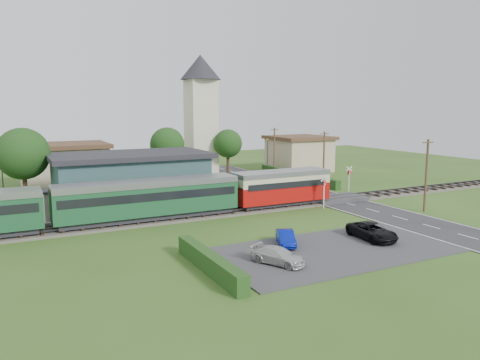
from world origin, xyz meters
name	(u,v)px	position (x,y,z in m)	size (l,w,h in m)	color
ground	(266,214)	(0.00, 0.00, 0.00)	(120.00, 120.00, 0.00)	#2D4C19
railway_track	(256,209)	(0.00, 2.00, 0.11)	(76.00, 3.20, 0.49)	#4C443D
road	(349,204)	(10.00, 0.00, 0.03)	(6.00, 70.00, 0.05)	#28282B
car_park	(334,250)	(-1.50, -12.00, 0.04)	(17.00, 9.00, 0.08)	#333335
crossing_deck	(337,199)	(10.00, 2.00, 0.23)	(6.20, 3.40, 0.45)	#333335
platform	(147,212)	(-10.00, 5.20, 0.23)	(30.00, 3.00, 0.45)	gray
equipment_hut	(56,204)	(-18.00, 5.20, 1.75)	(2.30, 2.30, 2.55)	beige
station_building	(131,178)	(-10.00, 10.99, 2.69)	(16.00, 9.00, 5.30)	#305353
train	(112,201)	(-13.90, 2.00, 2.18)	(43.20, 2.90, 3.40)	#232328
church_tower	(201,106)	(5.00, 28.00, 10.23)	(6.00, 6.00, 17.60)	beige
house_west	(64,165)	(-15.00, 25.00, 2.79)	(10.80, 8.80, 5.50)	tan
house_east	(299,153)	(20.00, 24.00, 2.80)	(8.80, 8.80, 5.50)	tan
hedge_carpark	(210,263)	(-11.00, -12.00, 0.60)	(0.80, 9.00, 1.20)	#193814
hedge_roadside	(297,176)	(14.20, 16.00, 0.60)	(0.80, 18.00, 1.20)	#193814
hedge_station	(122,190)	(-10.00, 15.50, 0.65)	(22.00, 0.80, 1.30)	#193814
tree_a	(23,154)	(-20.00, 14.00, 5.38)	(5.20, 5.20, 8.00)	#332316
tree_b	(167,145)	(-2.00, 23.00, 5.02)	(4.60, 4.60, 7.34)	#332316
tree_c	(228,144)	(8.00, 25.00, 4.65)	(4.20, 4.20, 6.78)	#332316
utility_pole_b	(426,174)	(14.20, -6.00, 3.63)	(1.40, 0.22, 7.00)	#473321
utility_pole_c	(324,158)	(14.20, 10.00, 3.63)	(1.40, 0.22, 7.00)	#473321
utility_pole_d	(274,151)	(14.20, 22.00, 3.63)	(1.40, 0.22, 7.00)	#473321
crossing_signal_near	(324,187)	(6.40, -0.41, 2.14)	(0.84, 0.28, 3.28)	silver
crossing_signal_far	(349,176)	(13.60, 4.39, 2.14)	(0.84, 0.28, 3.28)	silver
streetlamp_west	(2,171)	(-22.00, 20.00, 3.04)	(0.30, 0.30, 5.15)	#3F3F47
streetlamp_east	(268,151)	(16.00, 27.00, 3.04)	(0.30, 0.30, 5.15)	#3F3F47
car_on_road	(291,182)	(10.43, 11.56, 0.62)	(1.34, 3.33, 1.14)	#273E9E
car_park_blue	(286,238)	(-3.90, -9.50, 0.61)	(1.13, 3.24, 1.07)	#061798
car_park_silver	(278,256)	(-6.59, -12.78, 0.62)	(1.50, 3.70, 1.07)	silver
car_park_dark	(372,231)	(2.76, -11.20, 0.69)	(2.04, 4.42, 1.23)	black
pedestrian_near	(202,196)	(-4.67, 4.54, 1.36)	(0.66, 0.43, 1.81)	gray
pedestrian_far	(61,209)	(-17.65, 5.30, 1.23)	(0.75, 0.59, 1.55)	gray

